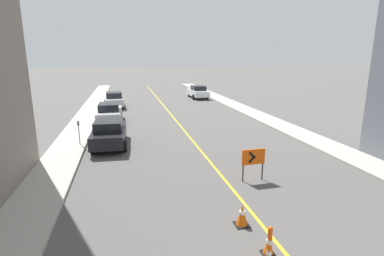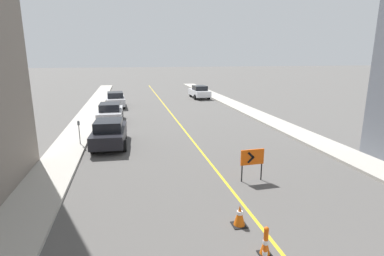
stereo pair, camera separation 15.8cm
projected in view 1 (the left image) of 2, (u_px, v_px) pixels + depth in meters
The scene contains 12 objects.
lane_stripe at pixel (173, 117), 26.20m from camera, with size 0.12×59.46×0.01m.
sidewalk_left at pixel (84, 120), 24.60m from camera, with size 1.97×59.46×0.15m.
sidewalk_right at pixel (252, 113), 27.78m from camera, with size 1.97×59.46×0.15m.
traffic_cone_fourth at pixel (269, 244), 8.05m from camera, with size 0.35×0.35×0.60m.
traffic_cone_fifth at pixel (242, 215), 9.42m from camera, with size 0.46×0.46×0.70m.
delineator_post_rear at pixel (269, 252), 7.33m from camera, with size 0.36×0.36×1.25m.
arrow_barricade_primary at pixel (253, 158), 12.67m from camera, with size 1.05×0.11×1.41m.
parked_car_curb_near at pixel (109, 133), 17.64m from camera, with size 2.01×4.38×1.59m.
parked_car_curb_mid at pixel (109, 113), 23.84m from camera, with size 1.94×4.34×1.59m.
parked_car_curb_far at pixel (114, 100), 31.07m from camera, with size 2.01×4.38×1.59m.
parked_car_opposite_side at pixel (198, 92), 37.75m from camera, with size 2.01×4.38×1.59m.
parking_meter_near_curb at pixel (79, 128), 17.47m from camera, with size 0.12×0.11×1.41m.
Camera 1 is at (-4.05, 4.30, 5.24)m, focal length 28.00 mm.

